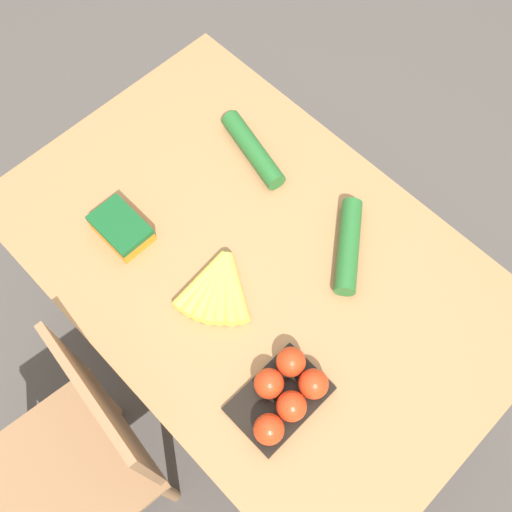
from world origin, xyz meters
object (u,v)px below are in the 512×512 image
at_px(chair, 86,454).
at_px(cucumber_far, 253,149).
at_px(carrot_bag, 121,228).
at_px(cucumber_near, 349,246).
at_px(banana_bunch, 218,286).
at_px(tomato_pack, 286,394).

height_order(chair, cucumber_far, chair).
xyz_separation_m(carrot_bag, cucumber_near, (-0.45, -0.39, -0.01)).
relative_size(banana_bunch, tomato_pack, 0.89).
bearing_deg(cucumber_far, cucumber_near, 175.02).
bearing_deg(banana_bunch, carrot_bag, 13.91).
relative_size(carrot_bag, cucumber_near, 0.64).
distance_m(tomato_pack, cucumber_near, 0.42).
bearing_deg(cucumber_near, banana_bunch, 63.37).
bearing_deg(banana_bunch, cucumber_near, -116.63).
distance_m(chair, carrot_bag, 0.63).
height_order(tomato_pack, cucumber_far, tomato_pack).
bearing_deg(chair, cucumber_near, 85.30).
xyz_separation_m(tomato_pack, cucumber_near, (0.16, -0.39, -0.01)).
xyz_separation_m(tomato_pack, carrot_bag, (0.61, -0.00, -0.01)).
distance_m(chair, tomato_pack, 0.64).
bearing_deg(cucumber_near, chair, 79.64).
relative_size(cucumber_near, cucumber_far, 0.90).
bearing_deg(cucumber_far, chair, 105.23).
height_order(banana_bunch, cucumber_far, cucumber_far).
xyz_separation_m(banana_bunch, tomato_pack, (-0.31, 0.08, 0.02)).
height_order(banana_bunch, carrot_bag, carrot_bag).
bearing_deg(tomato_pack, cucumber_near, -68.48).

